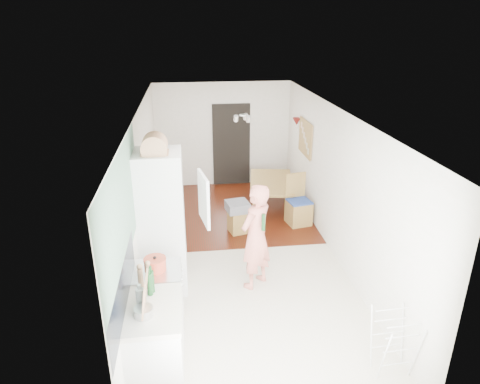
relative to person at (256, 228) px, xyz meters
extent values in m
cube|color=beige|center=(-0.10, 0.91, -0.98)|extent=(3.20, 7.00, 0.01)
cube|color=#4F1208|center=(-0.10, 2.76, -0.97)|extent=(3.20, 3.30, 0.01)
cube|color=slate|center=(-1.69, -1.09, 0.87)|extent=(0.02, 3.00, 1.30)
cube|color=black|center=(-1.68, -1.64, 0.17)|extent=(0.02, 1.90, 0.50)
cube|color=black|center=(0.10, 4.39, 0.02)|extent=(0.90, 0.04, 2.00)
cube|color=silver|center=(-1.40, -1.64, -0.55)|extent=(0.60, 0.90, 0.86)
cube|color=beige|center=(-1.40, -1.64, -0.09)|extent=(0.62, 0.92, 0.06)
cube|color=silver|center=(-1.40, -0.89, -0.54)|extent=(0.60, 0.60, 0.88)
cube|color=silver|center=(-1.40, -0.89, -0.08)|extent=(0.60, 0.60, 0.04)
cube|color=silver|center=(-1.37, 0.13, 0.10)|extent=(0.66, 0.66, 2.15)
cube|color=silver|center=(-0.76, -0.17, 0.57)|extent=(0.14, 0.56, 0.70)
cube|color=white|center=(-1.06, 0.13, 0.57)|extent=(0.02, 0.52, 0.66)
cube|color=tan|center=(1.48, 2.81, 0.57)|extent=(0.03, 0.90, 0.70)
cube|color=olive|center=(1.47, 2.81, 0.57)|extent=(0.00, 0.94, 0.74)
cone|color=maroon|center=(1.44, 3.46, 0.77)|extent=(0.18, 0.18, 0.16)
imported|color=#D77766|center=(0.00, 0.00, 0.00)|extent=(0.84, 0.83, 1.95)
imported|color=olive|center=(0.85, 2.96, -0.73)|extent=(0.98, 1.48, 0.48)
cube|color=slate|center=(-0.06, 1.78, -0.44)|extent=(0.47, 0.47, 0.18)
cylinder|color=#BC3E26|center=(-1.41, -0.88, 0.03)|extent=(0.32, 0.32, 0.16)
cylinder|color=silver|center=(-1.48, -1.77, 0.00)|extent=(0.24, 0.24, 0.10)
cylinder|color=#153F1A|center=(0.09, -0.13, 0.15)|extent=(0.06, 0.06, 0.26)
cylinder|color=#153F1A|center=(-1.43, -1.40, 0.08)|extent=(0.07, 0.07, 0.28)
cylinder|color=#153F1A|center=(-1.42, -1.34, 0.08)|extent=(0.08, 0.08, 0.27)
cylinder|color=beige|center=(-1.52, -1.62, 0.06)|extent=(0.11, 0.11, 0.23)
cylinder|color=tan|center=(-1.47, -1.11, 0.05)|extent=(0.07, 0.07, 0.21)
cylinder|color=tan|center=(-1.55, -1.23, 0.06)|extent=(0.08, 0.08, 0.24)
camera|label=1|loc=(-0.93, -5.55, 2.84)|focal=32.00mm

